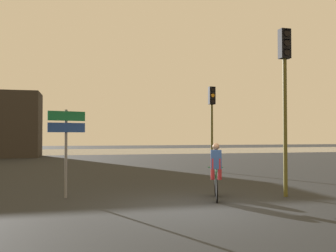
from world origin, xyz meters
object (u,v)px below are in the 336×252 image
at_px(traffic_light_far_right, 212,112).
at_px(cyclist, 216,171).
at_px(traffic_light_near_right, 285,81).
at_px(direction_sign_post, 66,137).

bearing_deg(traffic_light_far_right, cyclist, 66.80).
distance_m(traffic_light_near_right, cyclist, 3.47).
bearing_deg(direction_sign_post, traffic_light_far_right, -154.07).
bearing_deg(traffic_light_near_right, cyclist, -0.92).
relative_size(traffic_light_far_right, traffic_light_near_right, 0.85).
bearing_deg(direction_sign_post, cyclist, 145.85).
height_order(traffic_light_near_right, cyclist, traffic_light_near_right).
relative_size(direction_sign_post, cyclist, 1.59).
bearing_deg(direction_sign_post, traffic_light_near_right, 151.47).
xyz_separation_m(traffic_light_far_right, direction_sign_post, (-6.97, -6.59, -1.22)).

